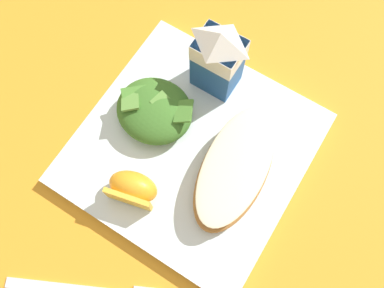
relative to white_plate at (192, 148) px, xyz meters
name	(u,v)px	position (x,y,z in m)	size (l,w,h in m)	color
ground	(192,150)	(0.00, 0.00, -0.01)	(3.00, 3.00, 0.00)	orange
white_plate	(192,148)	(0.00, 0.00, 0.00)	(0.28, 0.28, 0.02)	silver
cheesy_pizza_bread	(234,170)	(0.06, 0.00, 0.03)	(0.10, 0.18, 0.04)	#A87038
green_salad_pile	(154,111)	(-0.06, 0.01, 0.03)	(0.10, 0.09, 0.05)	#3D7028
milk_carton	(218,58)	(-0.02, 0.10, 0.07)	(0.06, 0.05, 0.11)	#23569E
orange_wedge_front	(133,188)	(-0.03, -0.09, 0.03)	(0.07, 0.05, 0.04)	orange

